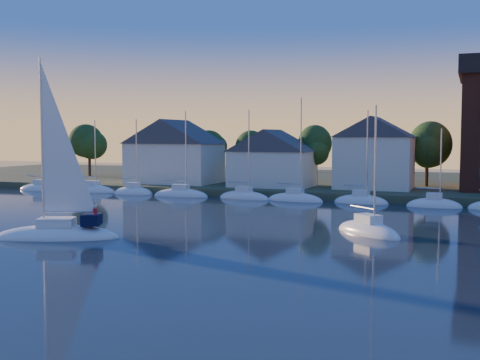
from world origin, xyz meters
The scene contains 10 objects.
ground centered at (0.00, 0.00, 0.00)m, with size 260.00×260.00×0.00m, color black.
shoreline_land centered at (0.00, 75.00, 0.00)m, with size 160.00×50.00×2.00m, color #384025.
wooden_dock centered at (0.00, 52.00, 0.00)m, with size 120.00×3.00×1.00m, color brown.
clubhouse_west centered at (-22.00, 58.00, 5.93)m, with size 13.65×9.45×9.64m.
clubhouse_centre centered at (-6.00, 57.00, 5.13)m, with size 11.55×8.40×8.08m.
clubhouse_east centered at (8.00, 59.00, 6.00)m, with size 10.50×8.40×9.80m.
tree_line centered at (2.00, 63.00, 7.18)m, with size 93.40×5.40×8.90m.
moored_fleet centered at (-4.00, 49.00, 0.10)m, with size 79.50×2.40×12.05m.
hero_sailboat centered at (-10.37, 15.31, 0.63)m, with size 10.51×6.86×15.43m.
drifting_sailboat_right centered at (12.49, 26.47, 0.10)m, with size 7.27×6.86×11.82m.
Camera 1 is at (20.50, -23.95, 8.26)m, focal length 45.00 mm.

